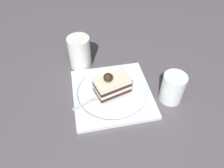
% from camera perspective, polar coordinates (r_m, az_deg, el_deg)
% --- Properties ---
extents(ground_plane, '(2.40, 2.40, 0.00)m').
position_cam_1_polar(ground_plane, '(0.68, 0.68, -3.41)').
color(ground_plane, '#534E53').
extents(dessert_plate, '(0.28, 0.28, 0.02)m').
position_cam_1_polar(dessert_plate, '(0.68, 0.00, -2.35)').
color(dessert_plate, white).
rests_on(dessert_plate, ground_plane).
extents(cake_slice, '(0.10, 0.12, 0.08)m').
position_cam_1_polar(cake_slice, '(0.65, -0.03, -0.09)').
color(cake_slice, '#351915').
rests_on(cake_slice, dessert_plate).
extents(fork, '(0.07, 0.10, 0.00)m').
position_cam_1_polar(fork, '(0.64, -5.86, -4.52)').
color(fork, silver).
rests_on(fork, dessert_plate).
extents(drink_glass_near, '(0.07, 0.07, 0.10)m').
position_cam_1_polar(drink_glass_near, '(0.67, 15.89, -1.36)').
color(drink_glass_near, white).
rests_on(drink_glass_near, ground_plane).
extents(drink_glass_far, '(0.08, 0.08, 0.12)m').
position_cam_1_polar(drink_glass_far, '(0.76, -8.64, 8.12)').
color(drink_glass_far, white).
rests_on(drink_glass_far, ground_plane).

